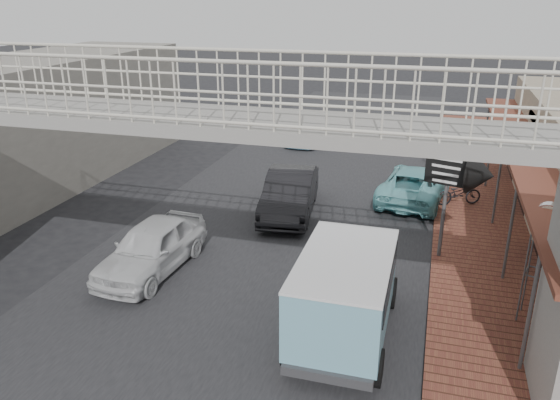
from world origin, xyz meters
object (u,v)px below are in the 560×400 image
Objects in this scene: angkot_curb at (415,184)px; angkot_far at (309,130)px; white_hatchback at (152,247)px; angkot_van at (346,284)px; arrow_sign at (477,175)px; motorcycle_near at (459,193)px; motorcycle_far at (446,152)px; dark_sedan at (290,193)px; street_clock at (548,224)px.

angkot_curb is 9.57m from angkot_far.
angkot_curb is (6.79, 7.86, -0.05)m from white_hatchback.
angkot_van is 1.33× the size of arrow_sign.
motorcycle_near is 5.29m from motorcycle_far.
dark_sedan is at bearing 67.13° from white_hatchback.
arrow_sign reaches higher than angkot_far.
street_clock is (7.36, -5.12, 1.78)m from dark_sedan.
street_clock is at bearing -170.98° from motorcycle_far.
white_hatchback is at bearing -144.70° from arrow_sign.
motorcycle_far is (2.11, 14.52, -0.71)m from angkot_van.
angkot_curb is 1.12× the size of angkot_far.
white_hatchback reaches higher than motorcycle_far.
motorcycle_far is (7.89, 12.82, -0.07)m from white_hatchback.
motorcycle_near is 0.57× the size of street_clock.
motorcycle_far is (7.02, -2.56, 0.03)m from angkot_far.
angkot_far is at bearing 90.14° from white_hatchback.
white_hatchback is at bearing -161.32° from street_clock.
arrow_sign is at bearing 116.78° from angkot_curb.
dark_sedan reaches higher than white_hatchback.
angkot_far is 14.93m from arrow_sign.
street_clock is (9.08, -15.25, 1.93)m from angkot_far.
angkot_curb is 9.64m from angkot_van.
arrow_sign reaches higher than motorcycle_near.
motorcycle_far is (5.30, 7.56, -0.12)m from dark_sedan.
angkot_far is at bearing 138.72° from arrow_sign.
white_hatchback is 15.41m from angkot_far.
motorcycle_near is (1.59, -0.31, -0.12)m from angkot_curb.
motorcycle_far is 0.62× the size of street_clock.
dark_sedan is 10.27m from angkot_far.
angkot_far is 17.79m from angkot_van.
arrow_sign is (-1.40, 2.63, 0.20)m from street_clock.
angkot_far is 10.86m from motorcycle_near.
street_clock is 2.99m from arrow_sign.
angkot_far is (-5.92, 7.52, -0.04)m from angkot_curb.
street_clock is (9.95, 0.14, 1.84)m from white_hatchback.
white_hatchback is 10.12m from street_clock.
arrow_sign is at bearing 157.38° from motorcycle_near.
white_hatchback is at bearing -123.56° from dark_sedan.
dark_sedan is at bearing 87.00° from motorcycle_near.
dark_sedan is 2.77× the size of motorcycle_near.
motorcycle_near is (7.52, -7.83, -0.07)m from angkot_far.
dark_sedan is at bearing 144.77° from motorcycle_far.
arrow_sign is at bearing -176.45° from motorcycle_far.
white_hatchback is 5.86m from dark_sedan.
angkot_curb is 1.63m from motorcycle_near.
angkot_van is at bearing -12.98° from white_hatchback.
motorcycle_near is at bearing 14.27° from dark_sedan.
motorcycle_far is (-0.49, 5.27, 0.10)m from motorcycle_near.
angkot_far is 1.44× the size of street_clock.
motorcycle_near is (5.79, 2.29, -0.23)m from dark_sedan.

